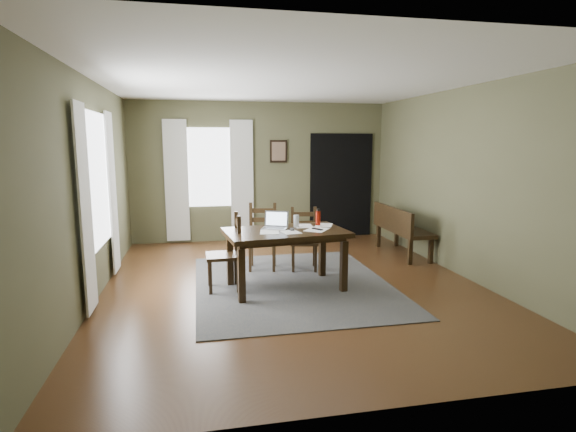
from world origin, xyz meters
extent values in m
cube|color=#492C16|center=(0.00, 0.00, -0.01)|extent=(5.00, 6.00, 0.01)
cube|color=brown|center=(0.00, 3.00, 1.35)|extent=(5.00, 0.02, 2.70)
cube|color=brown|center=(0.00, -3.00, 1.35)|extent=(5.00, 0.02, 2.70)
cube|color=brown|center=(-2.50, 0.00, 1.35)|extent=(0.02, 6.00, 2.70)
cube|color=brown|center=(2.50, 0.00, 1.35)|extent=(0.02, 6.00, 2.70)
cube|color=white|center=(0.00, 0.00, 2.70)|extent=(5.00, 6.00, 0.02)
cube|color=#414141|center=(0.00, 0.00, 0.01)|extent=(2.60, 3.20, 0.01)
cube|color=black|center=(-0.12, -0.16, 0.76)|extent=(1.65, 1.11, 0.06)
cube|color=black|center=(-0.12, -0.16, 0.70)|extent=(1.47, 0.92, 0.05)
cube|color=black|center=(-0.75, -0.60, 0.34)|extent=(0.09, 0.09, 0.66)
cube|color=black|center=(-0.84, 0.12, 0.34)|extent=(0.09, 0.09, 0.66)
cube|color=black|center=(0.59, -0.44, 0.34)|extent=(0.09, 0.09, 0.66)
cube|color=black|center=(0.50, 0.28, 0.34)|extent=(0.09, 0.09, 0.66)
cube|color=black|center=(-0.94, -0.05, 0.46)|extent=(0.44, 0.44, 0.04)
cube|color=black|center=(-1.11, 0.12, 0.23)|extent=(0.04, 0.04, 0.43)
cube|color=black|center=(-0.76, 0.13, 0.23)|extent=(0.04, 0.04, 0.43)
cube|color=black|center=(-1.11, -0.23, 0.23)|extent=(0.04, 0.04, 0.43)
cube|color=black|center=(-0.76, -0.23, 0.23)|extent=(0.04, 0.04, 0.43)
cube|color=black|center=(-0.74, 0.14, 0.74)|extent=(0.05, 0.05, 0.54)
cube|color=black|center=(-0.74, -0.24, 0.74)|extent=(0.05, 0.05, 0.54)
cube|color=black|center=(-0.74, -0.05, 0.59)|extent=(0.03, 0.32, 0.07)
cube|color=black|center=(-0.74, -0.05, 0.74)|extent=(0.03, 0.32, 0.07)
cube|color=black|center=(-0.74, -0.05, 0.89)|extent=(0.03, 0.32, 0.07)
cube|color=black|center=(-0.29, 0.81, 0.46)|extent=(0.51, 0.51, 0.04)
cube|color=black|center=(-0.50, 0.67, 0.22)|extent=(0.05, 0.05, 0.42)
cube|color=black|center=(-0.43, 1.01, 0.22)|extent=(0.05, 0.05, 0.42)
cube|color=black|center=(-0.15, 0.60, 0.22)|extent=(0.05, 0.05, 0.42)
cube|color=black|center=(-0.09, 0.95, 0.22)|extent=(0.05, 0.05, 0.42)
cube|color=black|center=(-0.44, 1.04, 0.74)|extent=(0.05, 0.05, 0.54)
cube|color=black|center=(-0.07, 0.97, 0.74)|extent=(0.05, 0.05, 0.54)
cube|color=black|center=(-0.26, 1.00, 0.59)|extent=(0.32, 0.09, 0.07)
cube|color=black|center=(-0.26, 1.00, 0.74)|extent=(0.32, 0.09, 0.07)
cube|color=black|center=(-0.26, 1.00, 0.88)|extent=(0.32, 0.09, 0.07)
cube|color=black|center=(0.32, 0.66, 0.43)|extent=(0.48, 0.48, 0.04)
cube|color=black|center=(0.13, 0.53, 0.21)|extent=(0.05, 0.05, 0.40)
cube|color=black|center=(0.19, 0.85, 0.21)|extent=(0.05, 0.05, 0.40)
cube|color=black|center=(0.45, 0.46, 0.21)|extent=(0.05, 0.05, 0.40)
cube|color=black|center=(0.51, 0.79, 0.21)|extent=(0.05, 0.05, 0.40)
cube|color=black|center=(0.18, 0.87, 0.69)|extent=(0.05, 0.05, 0.51)
cube|color=black|center=(0.53, 0.81, 0.69)|extent=(0.05, 0.05, 0.51)
cube|color=black|center=(0.36, 0.84, 0.56)|extent=(0.30, 0.08, 0.07)
cube|color=black|center=(0.36, 0.84, 0.69)|extent=(0.30, 0.08, 0.07)
cube|color=black|center=(0.36, 0.84, 0.83)|extent=(0.30, 0.08, 0.07)
cube|color=black|center=(2.22, 1.25, 0.44)|extent=(0.48, 1.48, 0.06)
cube|color=black|center=(2.40, 0.61, 0.21)|extent=(0.06, 0.06, 0.41)
cube|color=black|center=(2.04, 0.61, 0.21)|extent=(0.06, 0.06, 0.41)
cube|color=black|center=(2.40, 1.88, 0.21)|extent=(0.06, 0.06, 0.41)
cube|color=black|center=(2.04, 1.88, 0.21)|extent=(0.06, 0.06, 0.41)
cube|color=black|center=(2.01, 1.25, 0.66)|extent=(0.05, 1.48, 0.36)
cube|color=#B7B7BC|center=(-0.25, -0.02, 0.80)|extent=(0.39, 0.33, 0.02)
cube|color=#B7B7BC|center=(-0.20, 0.09, 0.91)|extent=(0.32, 0.18, 0.21)
cube|color=silver|center=(-0.20, 0.08, 0.91)|extent=(0.28, 0.15, 0.17)
cube|color=#3F3F42|center=(-0.25, -0.03, 0.81)|extent=(0.30, 0.23, 0.00)
cube|color=#3F3F42|center=(-0.04, -0.18, 0.80)|extent=(0.06, 0.09, 0.03)
cube|color=black|center=(0.29, -0.21, 0.80)|extent=(0.12, 0.16, 0.02)
cylinder|color=silver|center=(0.06, 0.04, 0.87)|extent=(0.09, 0.09, 0.17)
cylinder|color=#A11B0C|center=(0.39, 0.11, 0.89)|extent=(0.07, 0.07, 0.20)
cylinder|color=black|center=(0.39, 0.11, 1.00)|extent=(0.04, 0.04, 0.03)
cube|color=white|center=(-0.35, -0.23, 0.79)|extent=(0.29, 0.35, 0.00)
cube|color=white|center=(0.28, -0.20, 0.79)|extent=(0.40, 0.41, 0.00)
cube|color=white|center=(0.18, 0.09, 0.79)|extent=(0.26, 0.32, 0.00)
cube|color=white|center=(0.46, 0.10, 0.79)|extent=(0.32, 0.36, 0.00)
cube|color=white|center=(-0.09, -0.29, 0.79)|extent=(0.25, 0.31, 0.00)
cube|color=white|center=(-2.47, 0.20, 1.45)|extent=(0.01, 1.30, 1.70)
cube|color=white|center=(-1.00, 2.97, 1.45)|extent=(1.00, 0.01, 1.50)
cube|color=silver|center=(-2.44, -0.62, 1.20)|extent=(0.03, 0.48, 2.30)
cube|color=silver|center=(-2.44, 1.02, 1.20)|extent=(0.03, 0.48, 2.30)
cube|color=silver|center=(-1.62, 2.94, 1.20)|extent=(0.44, 0.03, 2.30)
cube|color=silver|center=(-0.38, 2.94, 1.20)|extent=(0.44, 0.03, 2.30)
cube|color=black|center=(0.35, 2.97, 1.75)|extent=(0.34, 0.03, 0.44)
cube|color=brown|center=(0.35, 2.96, 1.75)|extent=(0.27, 0.01, 0.36)
cube|color=black|center=(1.65, 2.97, 1.05)|extent=(1.30, 0.03, 2.10)
camera|label=1|loc=(-1.24, -5.79, 1.92)|focal=28.00mm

